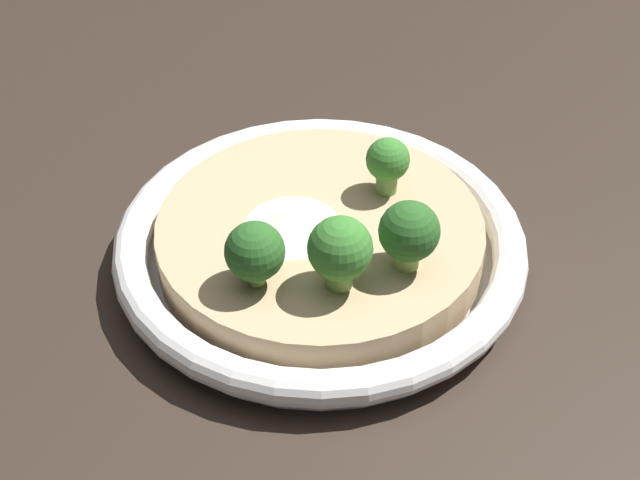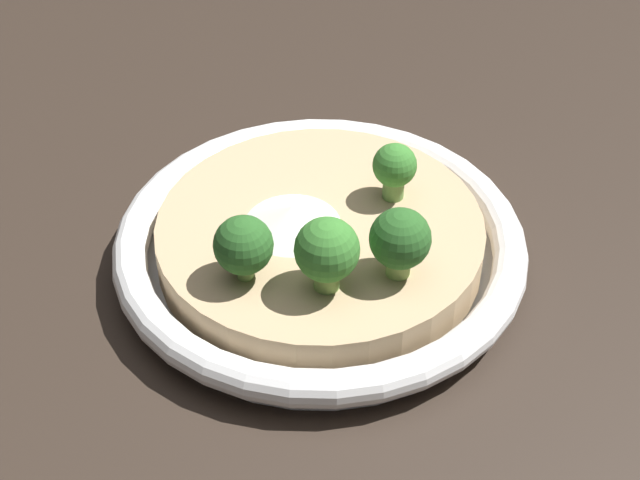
% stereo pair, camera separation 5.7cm
% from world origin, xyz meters
% --- Properties ---
extents(ground_plane, '(6.00, 6.00, 0.00)m').
position_xyz_m(ground_plane, '(0.00, 0.00, 0.00)').
color(ground_plane, '#2D231C').
extents(risotto_bowl, '(0.24, 0.24, 0.03)m').
position_xyz_m(risotto_bowl, '(0.00, 0.00, 0.02)').
color(risotto_bowl, white).
rests_on(risotto_bowl, ground_plane).
extents(cheese_sprinkle, '(0.06, 0.06, 0.01)m').
position_xyz_m(cheese_sprinkle, '(-0.02, 0.00, 0.04)').
color(cheese_sprinkle, white).
rests_on(cheese_sprinkle, risotto_bowl).
extents(broccoli_right, '(0.03, 0.03, 0.04)m').
position_xyz_m(broccoli_right, '(0.04, 0.02, 0.05)').
color(broccoli_right, '#668E47').
rests_on(broccoli_right, risotto_bowl).
extents(broccoli_front_right, '(0.03, 0.03, 0.04)m').
position_xyz_m(broccoli_front_right, '(0.04, -0.04, 0.06)').
color(broccoli_front_right, '#84A856').
rests_on(broccoli_front_right, risotto_bowl).
extents(broccoli_front, '(0.03, 0.03, 0.04)m').
position_xyz_m(broccoli_front, '(-0.00, -0.05, 0.06)').
color(broccoli_front, '#759E4C').
rests_on(broccoli_front, risotto_bowl).
extents(broccoli_front_left, '(0.03, 0.03, 0.04)m').
position_xyz_m(broccoli_front_left, '(-0.04, -0.04, 0.05)').
color(broccoli_front_left, '#759E4C').
rests_on(broccoli_front_left, risotto_bowl).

